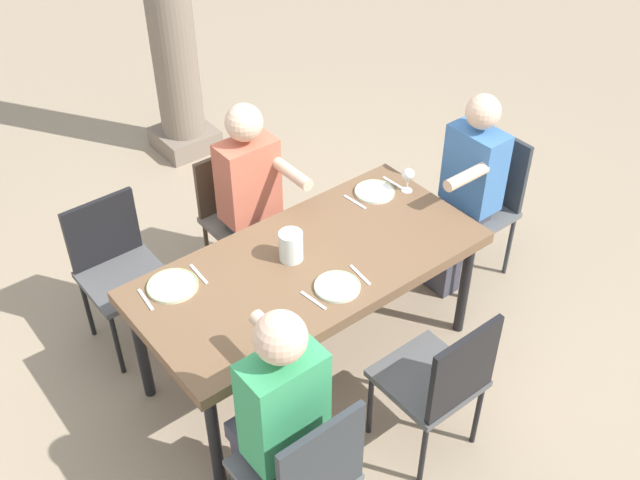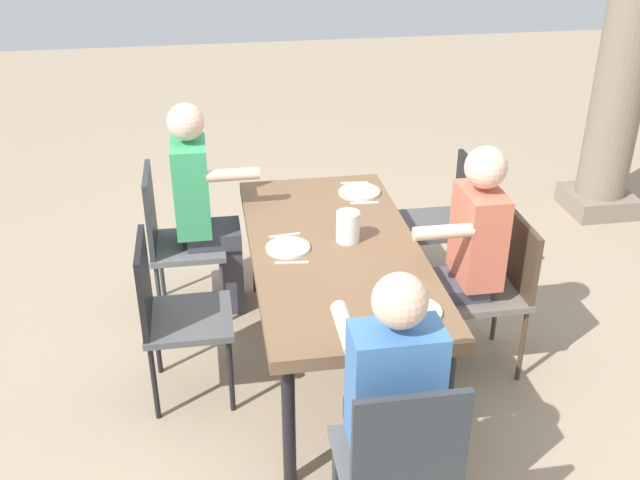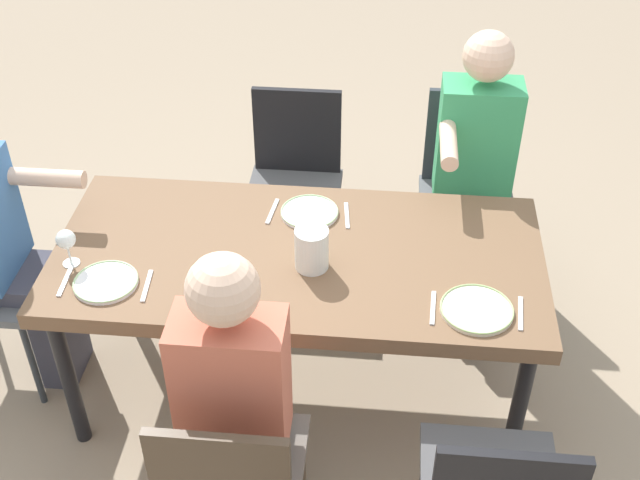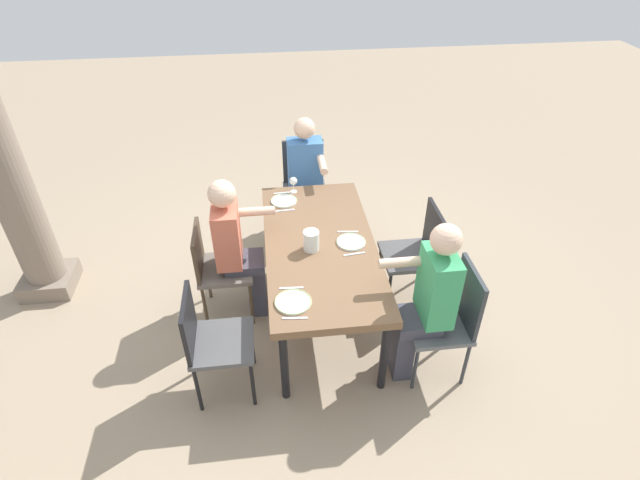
% 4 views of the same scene
% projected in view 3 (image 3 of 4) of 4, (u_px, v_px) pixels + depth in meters
% --- Properties ---
extents(ground_plane, '(16.00, 16.00, 0.00)m').
position_uv_depth(ground_plane, '(301.00, 385.00, 3.54)').
color(ground_plane, gray).
extents(dining_table, '(1.85, 0.87, 0.74)m').
position_uv_depth(dining_table, '(298.00, 265.00, 3.12)').
color(dining_table, brown).
rests_on(dining_table, ground).
extents(chair_west_south, '(0.44, 0.44, 0.94)m').
position_uv_depth(chair_west_south, '(467.00, 181.00, 3.83)').
color(chair_west_south, '#5B5E61').
rests_on(chair_west_south, ground).
extents(chair_mid_north, '(0.44, 0.44, 0.87)m').
position_uv_depth(chair_mid_north, '(231.00, 476.00, 2.56)').
color(chair_mid_north, '#6A6158').
rests_on(chair_mid_north, ground).
extents(chair_mid_south, '(0.44, 0.44, 0.91)m').
position_uv_depth(chair_mid_south, '(295.00, 174.00, 3.89)').
color(chair_mid_south, '#4F4F50').
rests_on(chair_mid_south, ground).
extents(diner_woman_green, '(0.49, 0.35, 1.29)m').
position_uv_depth(diner_woman_green, '(3.00, 245.00, 3.20)').
color(diner_woman_green, '#3F3F4C').
rests_on(diner_woman_green, ground).
extents(diner_man_white, '(0.35, 0.50, 1.33)m').
position_uv_depth(diner_man_white, '(474.00, 171.00, 3.56)').
color(diner_man_white, '#3F3F4C').
rests_on(diner_man_white, ground).
extents(diner_guest_third, '(0.35, 0.50, 1.29)m').
position_uv_depth(diner_guest_third, '(237.00, 392.00, 2.59)').
color(diner_guest_third, '#3F3F4C').
rests_on(diner_guest_third, ground).
extents(plate_0, '(0.26, 0.26, 0.02)m').
position_uv_depth(plate_0, '(477.00, 309.00, 2.81)').
color(plate_0, silver).
rests_on(plate_0, dining_table).
extents(fork_0, '(0.03, 0.17, 0.01)m').
position_uv_depth(fork_0, '(521.00, 313.00, 2.81)').
color(fork_0, silver).
rests_on(fork_0, dining_table).
extents(spoon_0, '(0.03, 0.17, 0.01)m').
position_uv_depth(spoon_0, '(433.00, 308.00, 2.83)').
color(spoon_0, silver).
rests_on(spoon_0, dining_table).
extents(plate_1, '(0.23, 0.23, 0.02)m').
position_uv_depth(plate_1, '(309.00, 212.00, 3.26)').
color(plate_1, white).
rests_on(plate_1, dining_table).
extents(fork_1, '(0.03, 0.17, 0.01)m').
position_uv_depth(fork_1, '(347.00, 215.00, 3.25)').
color(fork_1, silver).
rests_on(fork_1, dining_table).
extents(spoon_1, '(0.03, 0.17, 0.01)m').
position_uv_depth(spoon_1, '(272.00, 211.00, 3.28)').
color(spoon_1, silver).
rests_on(spoon_1, dining_table).
extents(plate_2, '(0.23, 0.23, 0.02)m').
position_uv_depth(plate_2, '(106.00, 282.00, 2.93)').
color(plate_2, white).
rests_on(plate_2, dining_table).
extents(wine_glass_2, '(0.07, 0.07, 0.15)m').
position_uv_depth(wine_glass_2, '(66.00, 240.00, 2.96)').
color(wine_glass_2, white).
rests_on(wine_glass_2, dining_table).
extents(fork_2, '(0.03, 0.17, 0.01)m').
position_uv_depth(fork_2, '(147.00, 286.00, 2.92)').
color(fork_2, silver).
rests_on(fork_2, dining_table).
extents(spoon_2, '(0.02, 0.17, 0.01)m').
position_uv_depth(spoon_2, '(65.00, 281.00, 2.94)').
color(spoon_2, silver).
rests_on(spoon_2, dining_table).
extents(water_pitcher, '(0.13, 0.13, 0.16)m').
position_uv_depth(water_pitcher, '(312.00, 250.00, 2.97)').
color(water_pitcher, white).
rests_on(water_pitcher, dining_table).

